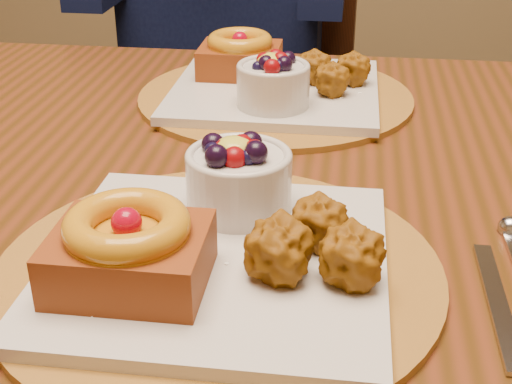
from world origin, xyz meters
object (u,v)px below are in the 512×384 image
chair_far (255,105)px  dining_table (254,225)px  place_setting_far (273,82)px  place_setting_near (215,241)px

chair_far → dining_table: bearing=-76.1°
dining_table → place_setting_far: 0.24m
place_setting_far → place_setting_near: bearing=-90.1°
dining_table → place_setting_near: 0.24m
dining_table → chair_far: chair_far is taller
chair_far → place_setting_near: bearing=-77.8°
dining_table → place_setting_near: place_setting_near is taller
place_setting_near → place_setting_far: 0.43m
place_setting_near → chair_far: size_ratio=0.43×
place_setting_far → dining_table: bearing=-89.2°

